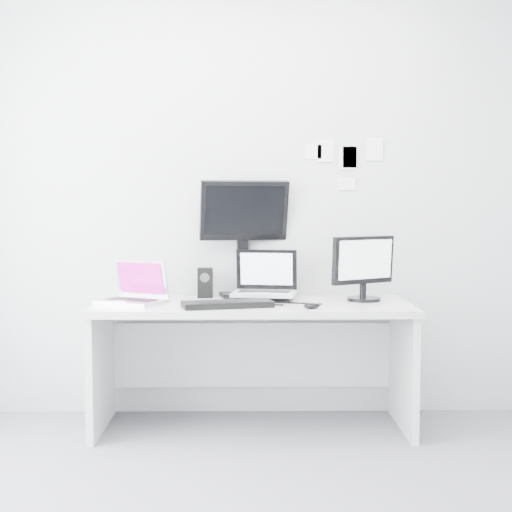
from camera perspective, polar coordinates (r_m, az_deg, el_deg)
back_wall at (r=4.44m, az=-0.32°, el=4.84°), size 3.60×0.00×3.60m
desk at (r=4.19m, az=-0.28°, el=-8.67°), size 1.80×0.70×0.73m
macbook at (r=4.14m, az=-9.88°, el=-1.93°), size 0.43×0.39×0.26m
speaker at (r=4.37m, az=-4.03°, el=-2.12°), size 0.11×0.11×0.18m
dell_laptop at (r=4.22m, az=0.63°, el=-1.49°), size 0.40×0.34×0.30m
rear_monitor at (r=4.39m, az=-0.99°, el=1.50°), size 0.56×0.29×0.73m
samsung_monitor at (r=4.24m, az=8.54°, el=-0.89°), size 0.47×0.39×0.39m
keyboard at (r=3.96m, az=-2.27°, el=-3.82°), size 0.52×0.28×0.03m
mouse at (r=3.91m, az=4.41°, el=-3.94°), size 0.11×0.09×0.03m
wall_note_0 at (r=4.47m, az=5.52°, el=8.28°), size 0.10×0.00×0.14m
wall_note_1 at (r=4.49m, az=7.43°, el=7.74°), size 0.09×0.00×0.13m
wall_note_2 at (r=4.51m, az=9.35°, el=8.34°), size 0.10×0.00×0.14m
wall_note_3 at (r=4.48m, az=7.16°, el=5.70°), size 0.11×0.00×0.08m
wall_note_4 at (r=4.46m, az=4.55°, el=8.21°), size 0.10×0.00×0.08m
wall_note_5 at (r=4.49m, az=7.26°, el=7.69°), size 0.11×0.00×0.14m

